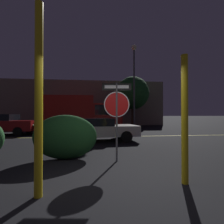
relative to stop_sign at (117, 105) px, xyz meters
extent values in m
plane|color=black|center=(-0.31, -1.64, -1.74)|extent=(260.00, 260.00, 0.00)
cube|color=gold|center=(-0.31, 5.89, -1.73)|extent=(32.43, 0.12, 0.01)
cylinder|color=#4C4C51|center=(0.00, 0.00, -0.51)|extent=(0.06, 0.06, 2.45)
cylinder|color=white|center=(0.00, 0.00, 0.02)|extent=(0.79, 0.11, 0.79)
cylinder|color=#B71414|center=(0.00, 0.00, 0.02)|extent=(0.73, 0.11, 0.73)
cube|color=black|center=(0.00, 0.00, 0.57)|extent=(0.91, 0.14, 0.22)
cube|color=white|center=(0.00, 0.00, 0.57)|extent=(0.75, 0.12, 0.10)
cylinder|color=yellow|center=(-1.70, -2.15, -0.01)|extent=(0.14, 0.14, 3.45)
cylinder|color=yellow|center=(1.18, -1.88, -0.38)|extent=(0.14, 0.14, 2.72)
ellipsoid|color=#19421E|center=(-1.62, 0.44, -1.02)|extent=(2.05, 0.74, 1.44)
cube|color=maroon|center=(-7.01, 7.91, -1.08)|extent=(4.49, 2.11, 0.71)
cube|color=black|center=(-7.15, 7.91, -0.50)|extent=(1.83, 1.73, 0.45)
cylinder|color=black|center=(-5.61, 8.78, -1.44)|extent=(0.61, 0.22, 0.60)
cylinder|color=black|center=(-5.68, 6.93, -1.44)|extent=(0.61, 0.22, 0.60)
sphere|color=#F4EFCC|center=(-4.75, 8.42, -1.05)|extent=(0.14, 0.14, 0.14)
sphere|color=#F4EFCC|center=(-4.80, 7.22, -1.05)|extent=(0.14, 0.14, 0.14)
cube|color=silver|center=(-0.36, 4.18, -1.17)|extent=(4.22, 2.26, 0.54)
cube|color=black|center=(-0.48, 4.17, -0.70)|extent=(1.76, 1.78, 0.39)
cylinder|color=black|center=(0.81, 5.21, -1.44)|extent=(0.62, 0.25, 0.60)
cylinder|color=black|center=(0.97, 3.38, -1.44)|extent=(0.62, 0.25, 0.60)
cylinder|color=black|center=(-1.70, 4.99, -1.44)|extent=(0.62, 0.25, 0.60)
cylinder|color=black|center=(-1.54, 3.16, -1.44)|extent=(0.62, 0.25, 0.60)
sphere|color=#F4EFCC|center=(1.64, 4.95, -1.14)|extent=(0.14, 0.14, 0.14)
sphere|color=#F4EFCC|center=(1.74, 3.77, -1.14)|extent=(0.14, 0.14, 0.14)
cube|color=maroon|center=(0.68, 11.53, -0.30)|extent=(2.70, 2.09, 2.07)
cube|color=black|center=(0.68, 11.53, 0.11)|extent=(2.43, 2.13, 0.91)
cube|color=maroon|center=(-2.84, 11.50, 0.04)|extent=(4.39, 2.24, 2.76)
cylinder|color=black|center=(0.61, 12.58, -1.32)|extent=(0.84, 0.29, 0.84)
cylinder|color=black|center=(0.62, 10.47, -1.32)|extent=(0.84, 0.29, 0.84)
cylinder|color=black|center=(-3.63, 12.55, -1.32)|extent=(0.84, 0.29, 0.84)
cylinder|color=black|center=(-3.61, 10.43, -1.32)|extent=(0.84, 0.29, 0.84)
cylinder|color=#4C4C51|center=(3.22, 10.91, 2.07)|extent=(0.16, 0.16, 7.60)
sphere|color=#F9E5B2|center=(3.22, 10.91, 6.12)|extent=(0.50, 0.50, 0.50)
cylinder|color=#422D1E|center=(4.00, 14.78, -0.45)|extent=(0.32, 0.32, 2.57)
sphere|color=#19471E|center=(4.00, 14.78, 2.22)|extent=(3.86, 3.86, 3.86)
cube|color=#7A6B5B|center=(-1.85, 18.87, 1.16)|extent=(21.05, 3.71, 5.79)
camera|label=1|loc=(-0.76, -5.36, -0.28)|focal=28.00mm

